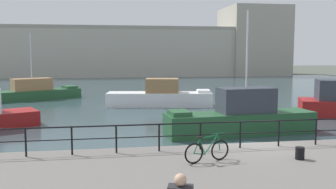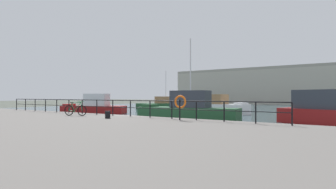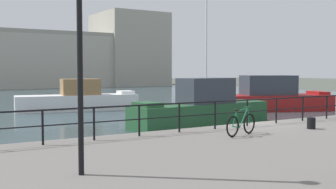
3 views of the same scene
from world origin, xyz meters
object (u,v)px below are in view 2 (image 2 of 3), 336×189
Objects in this scene: moored_cabin_cruiser at (165,104)px; life_ring_stand at (180,103)px; moored_blue_motorboat at (187,111)px; parked_bicycle at (75,110)px; moored_green_narrowboat at (95,106)px; moored_white_yacht at (332,111)px; moored_small_launch at (214,107)px; mooring_bollard at (108,115)px; harbor_building at (317,84)px.

moored_cabin_cruiser reaches higher than life_ring_stand.
parked_bicycle is (-4.17, -7.98, 0.29)m from moored_blue_motorboat.
moored_green_narrowboat is 5.99× the size of life_ring_stand.
moored_green_narrowboat is at bearing -156.66° from moored_white_yacht.
mooring_bollard is (2.11, -20.27, 0.22)m from moored_small_launch.
moored_cabin_cruiser is 23.99m from moored_blue_motorboat.
moored_blue_motorboat is at bearing 46.35° from parked_bicycle.
moored_cabin_cruiser is at bearing 160.76° from moored_small_launch.
harbor_building reaches higher than life_ring_stand.
moored_cabin_cruiser reaches higher than mooring_bollard.
moored_white_yacht is at bearing -56.99° from moored_cabin_cruiser.
parked_bicycle is (11.73, -11.72, 0.36)m from moored_green_narrowboat.
moored_green_narrowboat is 0.99× the size of moored_white_yacht.
harbor_building is 66.61m from parked_bicycle.
moored_green_narrowboat is at bearing 141.65° from mooring_bollard.
life_ring_stand is at bearing -91.22° from harbor_building.
moored_green_narrowboat is at bearing -110.92° from harbor_building.
moored_green_narrowboat is at bearing -18.46° from moored_blue_motorboat.
moored_green_narrowboat is (-20.71, -54.17, -4.37)m from harbor_building.
parked_bicycle is 7.71m from life_ring_stand.
moored_green_narrowboat is at bearing 151.45° from life_ring_stand.
moored_green_narrowboat is at bearing -120.61° from moored_cabin_cruiser.
moored_green_narrowboat is 16.58m from parked_bicycle.
moored_blue_motorboat is 0.94× the size of moored_small_launch.
life_ring_stand is (19.33, -10.51, 0.95)m from moored_green_narrowboat.
moored_small_launch is (-7.73, -45.82, -4.40)m from harbor_building.
moored_small_launch is 20.10m from parked_bicycle.
moored_cabin_cruiser is at bearing 117.90° from mooring_bollard.
moored_blue_motorboat is (-4.80, -57.90, -4.30)m from harbor_building.
moored_white_yacht is 0.95× the size of moored_blue_motorboat.
mooring_bollard is at bearing 78.99° from moored_blue_motorboat.
moored_green_narrowboat is 19.23m from mooring_bollard.
harbor_building is 6.72× the size of moored_small_launch.
parked_bicycle is (-8.97, -65.88, -4.01)m from harbor_building.
moored_white_yacht is 19.14× the size of mooring_bollard.
moored_blue_motorboat reaches higher than life_ring_stand.
mooring_bollard is at bearing -74.74° from moored_small_launch.
moored_blue_motorboat is at bearing 116.79° from life_ring_stand.
harbor_building is 6.46× the size of moored_cabin_cruiser.
moored_small_launch is at bearing -55.92° from moored_cabin_cruiser.
moored_small_launch is 20.38m from mooring_bollard.
moored_green_narrowboat reaches higher than life_ring_stand.
harbor_building is 44.19m from moored_cabin_cruiser.
moored_green_narrowboat is 19.02× the size of mooring_bollard.
moored_green_narrowboat is 0.95× the size of moored_blue_motorboat.
mooring_bollard is at bearing -89.46° from moored_cabin_cruiser.
moored_blue_motorboat is 8.24m from mooring_bollard.
harbor_building reaches higher than parked_bicycle.
moored_blue_motorboat reaches higher than moored_cabin_cruiser.
life_ring_stand reaches higher than parked_bicycle.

